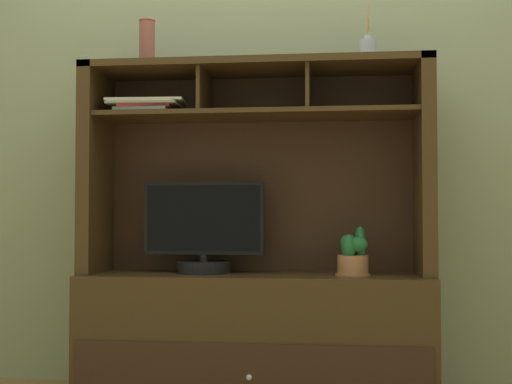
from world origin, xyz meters
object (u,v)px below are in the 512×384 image
object	(u,v)px
media_console	(256,299)
potted_orchid	(353,254)
tv_monitor	(204,234)
ceramic_vase	(147,43)
magazine_stack_left	(146,106)
diffuser_bottle	(368,50)

from	to	relation	value
media_console	potted_orchid	world-z (taller)	media_console
tv_monitor	ceramic_vase	size ratio (longest dim) A/B	2.54
tv_monitor	magazine_stack_left	xyz separation A→B (m)	(-0.25, -0.05, 0.56)
magazine_stack_left	diffuser_bottle	xyz separation A→B (m)	(0.96, 0.07, 0.24)
media_console	ceramic_vase	xyz separation A→B (m)	(-0.49, -0.02, 1.13)
potted_orchid	tv_monitor	bearing A→B (deg)	175.90
potted_orchid	ceramic_vase	bearing A→B (deg)	178.05
tv_monitor	ceramic_vase	distance (m)	0.89
potted_orchid	ceramic_vase	world-z (taller)	ceramic_vase
potted_orchid	magazine_stack_left	world-z (taller)	magazine_stack_left
tv_monitor	media_console	bearing A→B (deg)	1.37
tv_monitor	ceramic_vase	world-z (taller)	ceramic_vase
media_console	diffuser_bottle	size ratio (longest dim) A/B	5.94
media_console	diffuser_bottle	distance (m)	1.18
tv_monitor	potted_orchid	xyz separation A→B (m)	(0.65, -0.05, -0.08)
potted_orchid	diffuser_bottle	world-z (taller)	diffuser_bottle
media_console	tv_monitor	size ratio (longest dim) A/B	2.82
diffuser_bottle	ceramic_vase	world-z (taller)	diffuser_bottle
diffuser_bottle	ceramic_vase	xyz separation A→B (m)	(-0.97, -0.03, 0.05)
potted_orchid	magazine_stack_left	bearing A→B (deg)	-179.48
magazine_stack_left	diffuser_bottle	world-z (taller)	diffuser_bottle
tv_monitor	magazine_stack_left	distance (m)	0.62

